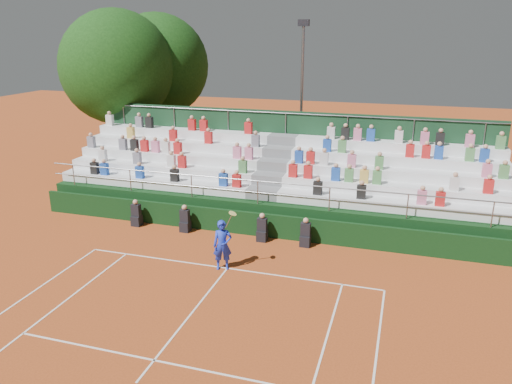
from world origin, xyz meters
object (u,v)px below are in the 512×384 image
(tennis_player, at_px, (223,245))
(floodlight_mast, at_px, (302,89))
(tree_west, at_px, (117,68))
(tree_east, at_px, (158,66))

(tennis_player, height_order, floodlight_mast, floodlight_mast)
(tree_west, xyz_separation_m, tree_east, (0.96, 3.07, -0.07))
(tree_west, distance_m, floodlight_mast, 10.63)
(floodlight_mast, bearing_deg, tennis_player, -90.28)
(tennis_player, bearing_deg, tree_east, 124.48)
(tree_west, relative_size, floodlight_mast, 1.08)
(tree_east, bearing_deg, tennis_player, -55.52)
(tennis_player, relative_size, floodlight_mast, 0.25)
(tennis_player, xyz_separation_m, floodlight_mast, (0.06, 12.52, 4.12))
(tree_west, relative_size, tree_east, 1.01)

